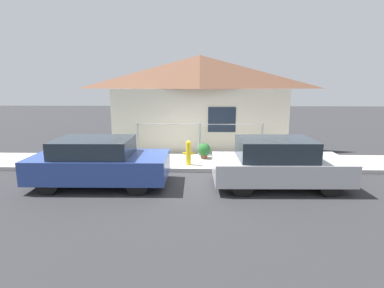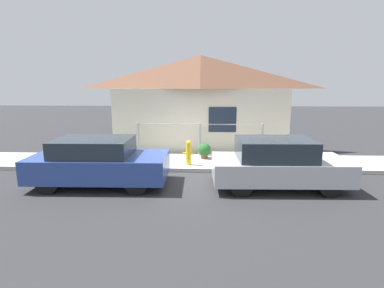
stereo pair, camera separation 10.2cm
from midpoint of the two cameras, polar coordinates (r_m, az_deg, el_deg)
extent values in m
plane|color=#2D2D30|center=(9.91, 1.02, -5.46)|extent=(60.00, 60.00, 0.00)
cube|color=#B2AFA8|center=(10.90, 1.09, -3.54)|extent=(24.00, 2.09, 0.13)
cube|color=beige|center=(12.07, 1.19, 4.09)|extent=(7.14, 0.12, 2.68)
cube|color=#1E2838|center=(12.01, 5.47, 4.65)|extent=(1.10, 0.04, 1.00)
pyramid|color=brown|center=(13.02, 1.28, 13.58)|extent=(7.54, 2.20, 1.38)
cylinder|color=#999993|center=(11.88, -10.50, 0.98)|extent=(0.10, 0.10, 1.27)
cylinder|color=#999993|center=(11.62, 1.15, 0.93)|extent=(0.10, 0.10, 1.27)
cylinder|color=#999993|center=(11.84, 12.85, 0.84)|extent=(0.10, 0.10, 1.27)
cylinder|color=#999993|center=(11.52, 1.17, 3.78)|extent=(4.80, 0.03, 0.03)
cube|color=#2D4793|center=(8.98, -17.32, -4.08)|extent=(3.85, 1.82, 0.66)
cube|color=#232D38|center=(8.90, -18.47, -0.54)|extent=(2.13, 1.58, 0.48)
cylinder|color=black|center=(9.47, -8.96, -4.47)|extent=(0.62, 0.21, 0.61)
cylinder|color=black|center=(8.05, -10.78, -7.42)|extent=(0.62, 0.21, 0.61)
cylinder|color=black|center=(10.14, -22.30, -4.14)|extent=(0.62, 0.21, 0.61)
cylinder|color=black|center=(8.83, -26.13, -6.72)|extent=(0.62, 0.21, 0.61)
cube|color=#B7B7BC|center=(8.77, 15.94, -4.55)|extent=(3.73, 1.77, 0.60)
cube|color=#232D38|center=(8.60, 15.20, -0.86)|extent=(2.06, 1.53, 0.55)
cylinder|color=black|center=(9.85, 21.19, -4.51)|extent=(0.62, 0.21, 0.61)
cylinder|color=black|center=(8.57, 24.59, -7.10)|extent=(0.62, 0.21, 0.61)
cylinder|color=black|center=(9.29, 7.84, -4.77)|extent=(0.62, 0.21, 0.61)
cylinder|color=black|center=(7.92, 9.19, -7.67)|extent=(0.62, 0.21, 0.61)
cylinder|color=yellow|center=(10.28, -0.96, -2.01)|extent=(0.17, 0.17, 0.72)
sphere|color=yellow|center=(10.19, -0.97, 0.16)|extent=(0.18, 0.18, 0.18)
cylinder|color=yellow|center=(10.27, -1.64, -1.81)|extent=(0.15, 0.08, 0.08)
cylinder|color=yellow|center=(10.26, -0.27, -1.82)|extent=(0.15, 0.08, 0.08)
cylinder|color=brown|center=(11.23, 2.04, -2.33)|extent=(0.25, 0.25, 0.16)
sphere|color=#235B28|center=(11.17, 2.05, -1.04)|extent=(0.48, 0.48, 0.48)
cylinder|color=#9E5638|center=(11.86, -13.09, -1.87)|extent=(0.25, 0.25, 0.16)
sphere|color=#387F38|center=(11.80, -13.14, -0.60)|extent=(0.49, 0.49, 0.49)
camera|label=1|loc=(0.05, -90.29, -0.06)|focal=28.00mm
camera|label=2|loc=(0.05, 89.71, 0.06)|focal=28.00mm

